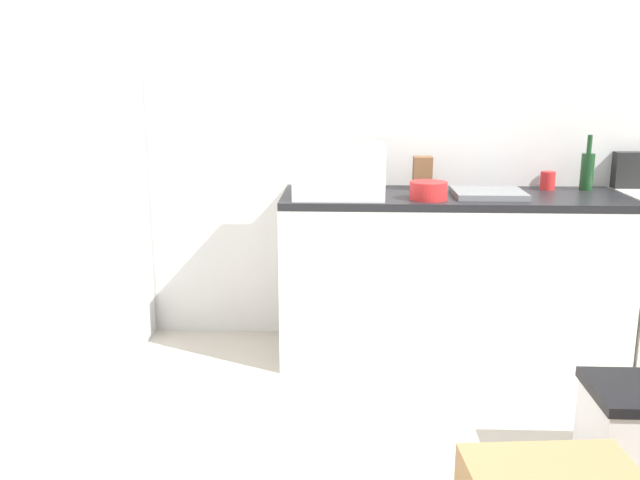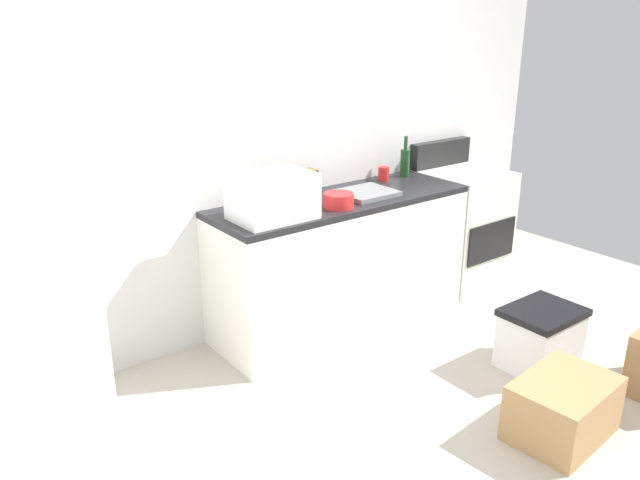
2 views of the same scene
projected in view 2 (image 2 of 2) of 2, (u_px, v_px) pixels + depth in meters
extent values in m
plane|color=#B2A899|center=(438.00, 419.00, 3.32)|extent=(6.00, 6.00, 0.00)
cube|color=silver|center=(272.00, 134.00, 4.05)|extent=(5.00, 0.10, 2.60)
cube|color=silver|center=(341.00, 265.00, 4.25)|extent=(1.80, 0.60, 0.86)
cube|color=black|center=(341.00, 201.00, 4.10)|extent=(1.80, 0.60, 0.04)
cube|color=silver|center=(5.00, 280.00, 2.90)|extent=(0.68, 0.66, 1.74)
cube|color=silver|center=(461.00, 227.00, 4.94)|extent=(0.60, 0.60, 0.90)
cube|color=black|center=(491.00, 241.00, 4.72)|extent=(0.52, 0.02, 0.30)
cube|color=black|center=(440.00, 153.00, 4.95)|extent=(0.60, 0.08, 0.20)
cube|color=white|center=(272.00, 196.00, 3.63)|extent=(0.46, 0.34, 0.27)
cube|color=slate|center=(366.00, 193.00, 4.15)|extent=(0.36, 0.32, 0.03)
cylinder|color=#193F1E|center=(405.00, 163.00, 4.62)|extent=(0.07, 0.07, 0.20)
cylinder|color=#193F1E|center=(406.00, 143.00, 4.57)|extent=(0.03, 0.03, 0.10)
cylinder|color=red|center=(384.00, 174.00, 4.52)|extent=(0.08, 0.08, 0.10)
cube|color=brown|center=(308.00, 183.00, 4.10)|extent=(0.10, 0.10, 0.18)
cylinder|color=red|center=(339.00, 200.00, 3.88)|extent=(0.19, 0.19, 0.09)
cube|color=#A37A4C|center=(563.00, 408.00, 3.16)|extent=(0.57, 0.43, 0.31)
cube|color=silver|center=(540.00, 341.00, 3.78)|extent=(0.44, 0.34, 0.34)
cube|color=black|center=(544.00, 312.00, 3.72)|extent=(0.46, 0.36, 0.04)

